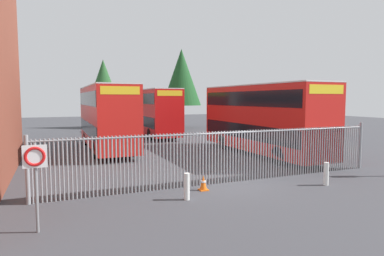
% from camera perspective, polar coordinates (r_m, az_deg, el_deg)
% --- Properties ---
extents(ground_plane, '(100.00, 100.00, 0.00)m').
position_cam_1_polar(ground_plane, '(21.65, -4.11, -4.43)').
color(ground_plane, '#3D3D42').
extents(palisade_fence, '(15.44, 0.14, 2.35)m').
position_cam_1_polar(palisade_fence, '(14.21, 6.28, -4.60)').
color(palisade_fence, gray).
rests_on(palisade_fence, ground).
extents(double_decker_bus_near_gate, '(2.54, 10.81, 4.42)m').
position_cam_1_polar(double_decker_bus_near_gate, '(21.49, 11.72, 1.92)').
color(double_decker_bus_near_gate, red).
rests_on(double_decker_bus_near_gate, ground).
extents(double_decker_bus_behind_fence_left, '(2.54, 10.81, 4.42)m').
position_cam_1_polar(double_decker_bus_behind_fence_left, '(23.84, -14.48, 2.16)').
color(double_decker_bus_behind_fence_left, red).
rests_on(double_decker_bus_behind_fence_left, ground).
extents(double_decker_bus_behind_fence_right, '(2.54, 10.81, 4.42)m').
position_cam_1_polar(double_decker_bus_behind_fence_right, '(32.17, -6.90, 2.98)').
color(double_decker_bus_behind_fence_right, red).
rests_on(double_decker_bus_behind_fence_right, ground).
extents(bollard_near_left, '(0.20, 0.20, 0.95)m').
position_cam_1_polar(bollard_near_left, '(11.88, -0.90, -9.96)').
color(bollard_near_left, silver).
rests_on(bollard_near_left, ground).
extents(bollard_center_front, '(0.20, 0.20, 0.95)m').
position_cam_1_polar(bollard_center_front, '(14.86, 21.96, -7.27)').
color(bollard_center_front, silver).
rests_on(bollard_center_front, ground).
extents(traffic_cone_by_gate, '(0.34, 0.34, 0.59)m').
position_cam_1_polar(traffic_cone_by_gate, '(13.11, 1.95, -9.36)').
color(traffic_cone_by_gate, orange).
rests_on(traffic_cone_by_gate, ground).
extents(speed_limit_sign_post, '(0.60, 0.14, 2.40)m').
position_cam_1_polar(speed_limit_sign_post, '(9.65, -25.21, -6.02)').
color(speed_limit_sign_post, slate).
rests_on(speed_limit_sign_post, ground).
extents(tree_tall_back, '(4.74, 4.74, 9.54)m').
position_cam_1_polar(tree_tall_back, '(40.88, -1.81, 8.65)').
color(tree_tall_back, '#4C3823').
rests_on(tree_tall_back, ground).
extents(tree_short_side, '(4.18, 4.18, 8.31)m').
position_cam_1_polar(tree_short_side, '(42.32, -14.89, 7.23)').
color(tree_short_side, '#4C3823').
rests_on(tree_short_side, ground).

